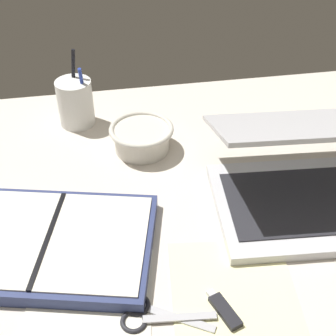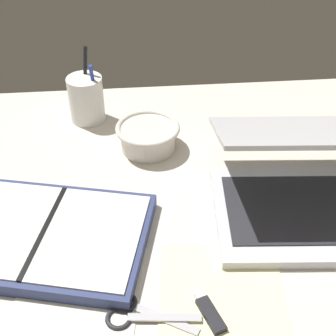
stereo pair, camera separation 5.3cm
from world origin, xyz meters
TOP-DOWN VIEW (x-y plane):
  - desk_top at (0.00, 0.00)cm, footprint 140.00×100.00cm
  - laptop at (24.06, 2.74)cm, footprint 34.73×33.45cm
  - bowl at (-2.85, 23.27)cm, footprint 13.40×13.40cm
  - pen_cup at (-15.93, 36.01)cm, footprint 7.88×7.88cm
  - planner at (-21.35, -1.93)cm, footprint 37.97×30.48cm
  - scissors at (-7.46, -17.33)cm, footprint 13.71×8.34cm
  - paper_sheet_front at (5.45, -19.26)cm, footprint 21.73×29.89cm
  - paper_sheet_beside_planner at (-16.06, -17.08)cm, footprint 22.71×30.02cm
  - usb_drive at (3.55, -18.69)cm, footprint 3.87×7.33cm

SIDE VIEW (x-z plane):
  - desk_top at x=0.00cm, z-range 0.00..2.00cm
  - paper_sheet_front at x=5.45cm, z-range 2.00..2.16cm
  - paper_sheet_beside_planner at x=-16.06cm, z-range 2.00..2.16cm
  - scissors at x=-7.46cm, z-range 1.94..2.74cm
  - usb_drive at x=3.55cm, z-range 2.00..3.00cm
  - planner at x=-21.35cm, z-range 1.91..4.84cm
  - bowl at x=-2.85cm, z-range 2.30..7.80cm
  - laptop at x=24.06cm, z-range -1.72..16.13cm
  - pen_cup at x=-15.93cm, z-range -1.10..15.72cm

